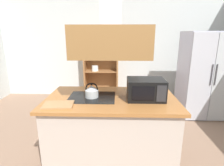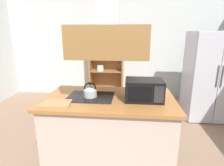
# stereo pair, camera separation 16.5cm
# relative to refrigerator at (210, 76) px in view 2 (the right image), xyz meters

# --- Properties ---
(ground_plane) EXTENTS (7.80, 7.80, 0.00)m
(ground_plane) POSITION_rel_refrigerator_xyz_m (-2.00, -1.73, -0.88)
(ground_plane) COLOR #896A55
(wall_back) EXTENTS (6.00, 0.12, 2.70)m
(wall_back) POSITION_rel_refrigerator_xyz_m (-2.00, 1.27, 0.47)
(wall_back) COLOR silver
(wall_back) RESTS_ON ground
(kitchen_island) EXTENTS (1.68, 0.99, 0.90)m
(kitchen_island) POSITION_rel_refrigerator_xyz_m (-1.88, -1.51, -0.42)
(kitchen_island) COLOR #BBAC9E
(kitchen_island) RESTS_ON ground
(range_hood) EXTENTS (0.90, 0.70, 1.27)m
(range_hood) POSITION_rel_refrigerator_xyz_m (-1.88, -1.51, 0.85)
(range_hood) COLOR brown
(refrigerator) EXTENTS (0.90, 0.77, 1.75)m
(refrigerator) POSITION_rel_refrigerator_xyz_m (0.00, 0.00, 0.00)
(refrigerator) COLOR #AFAFC4
(refrigerator) RESTS_ON ground
(dish_cabinet) EXTENTS (0.90, 0.40, 1.85)m
(dish_cabinet) POSITION_rel_refrigerator_xyz_m (-2.24, 1.05, -0.05)
(dish_cabinet) COLOR #936136
(dish_cabinet) RESTS_ON ground
(kettle) EXTENTS (0.17, 0.17, 0.19)m
(kettle) POSITION_rel_refrigerator_xyz_m (-2.13, -1.51, 0.11)
(kettle) COLOR #B5BCBD
(kettle) RESTS_ON kitchen_island
(cutting_board) EXTENTS (0.36, 0.27, 0.02)m
(cutting_board) POSITION_rel_refrigerator_xyz_m (-2.48, -1.80, 0.03)
(cutting_board) COLOR #AA7B4E
(cutting_board) RESTS_ON kitchen_island
(microwave) EXTENTS (0.46, 0.35, 0.26)m
(microwave) POSITION_rel_refrigerator_xyz_m (-1.44, -1.55, 0.15)
(microwave) COLOR black
(microwave) RESTS_ON kitchen_island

